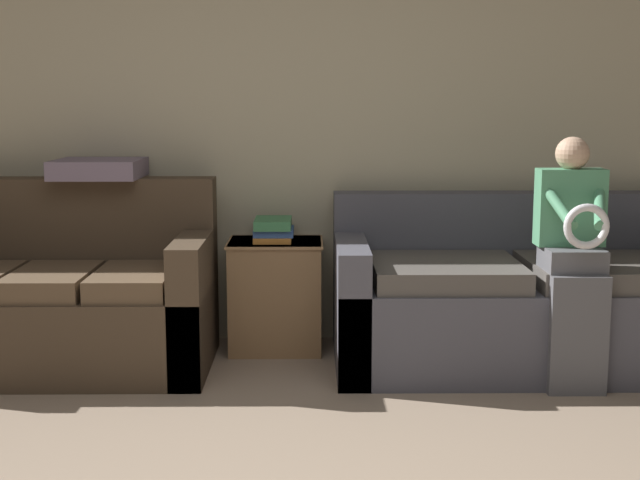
# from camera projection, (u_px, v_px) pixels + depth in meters

# --- Properties ---
(wall_back) EXTENTS (7.97, 0.06, 2.55)m
(wall_back) POSITION_uv_depth(u_px,v_px,m) (281.00, 119.00, 5.07)
(wall_back) COLOR #BCB293
(wall_back) RESTS_ON ground_plane
(couch_main) EXTENTS (1.91, 0.95, 0.88)m
(couch_main) POSITION_uv_depth(u_px,v_px,m) (516.00, 303.00, 4.71)
(couch_main) COLOR #4C4C56
(couch_main) RESTS_ON ground_plane
(couch_side) EXTENTS (1.55, 0.86, 0.97)m
(couch_side) POSITION_uv_depth(u_px,v_px,m) (62.00, 302.00, 4.65)
(couch_side) COLOR #473828
(couch_side) RESTS_ON ground_plane
(child_left_seated) EXTENTS (0.33, 0.37, 1.21)m
(child_left_seated) POSITION_uv_depth(u_px,v_px,m) (574.00, 253.00, 4.27)
(child_left_seated) COLOR #56565B
(child_left_seated) RESTS_ON ground_plane
(side_shelf) EXTENTS (0.52, 0.43, 0.62)m
(side_shelf) POSITION_uv_depth(u_px,v_px,m) (276.00, 294.00, 4.96)
(side_shelf) COLOR olive
(side_shelf) RESTS_ON ground_plane
(book_stack) EXTENTS (0.22, 0.29, 0.12)m
(book_stack) POSITION_uv_depth(u_px,v_px,m) (273.00, 229.00, 4.91)
(book_stack) COLOR orange
(book_stack) RESTS_ON side_shelf
(throw_pillow) EXTENTS (0.46, 0.46, 0.10)m
(throw_pillow) POSITION_uv_depth(u_px,v_px,m) (99.00, 169.00, 4.82)
(throw_pillow) COLOR slate
(throw_pillow) RESTS_ON couch_side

